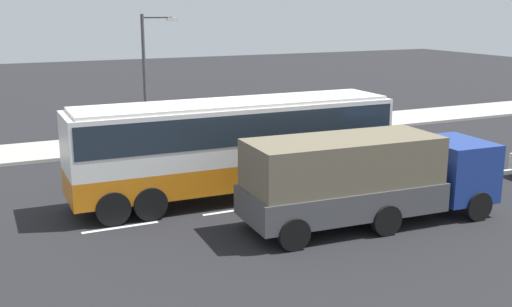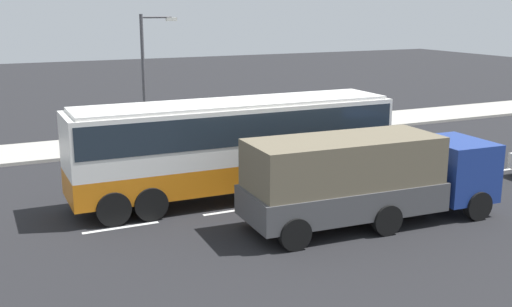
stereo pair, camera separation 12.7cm
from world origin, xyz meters
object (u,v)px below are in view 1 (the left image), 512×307
(cargo_truck, at_px, (367,176))
(pedestrian_at_crossing, at_px, (209,122))
(street_lamp, at_px, (148,71))
(pedestrian_near_curb, at_px, (266,114))
(coach_bus, at_px, (235,138))

(cargo_truck, bearing_deg, pedestrian_at_crossing, 93.62)
(cargo_truck, distance_m, pedestrian_at_crossing, 13.40)
(street_lamp, bearing_deg, pedestrian_near_curb, 6.62)
(pedestrian_near_curb, height_order, pedestrian_at_crossing, pedestrian_near_curb)
(pedestrian_near_curb, bearing_deg, pedestrian_at_crossing, 17.44)
(coach_bus, height_order, pedestrian_near_curb, coach_bus)
(street_lamp, bearing_deg, coach_bus, -85.92)
(cargo_truck, relative_size, pedestrian_near_curb, 4.95)
(pedestrian_at_crossing, xyz_separation_m, street_lamp, (-3.09, -0.29, 2.72))
(coach_bus, distance_m, cargo_truck, 5.11)
(cargo_truck, bearing_deg, coach_bus, 124.55)
(pedestrian_near_curb, xyz_separation_m, street_lamp, (-6.53, -0.76, 2.64))
(coach_bus, xyz_separation_m, street_lamp, (-0.63, 8.79, 1.61))
(cargo_truck, height_order, street_lamp, street_lamp)
(cargo_truck, relative_size, street_lamp, 1.36)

